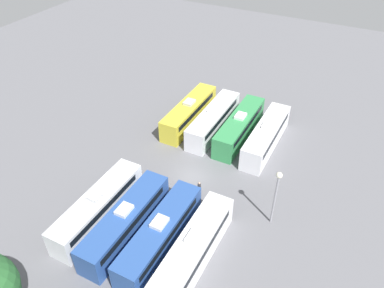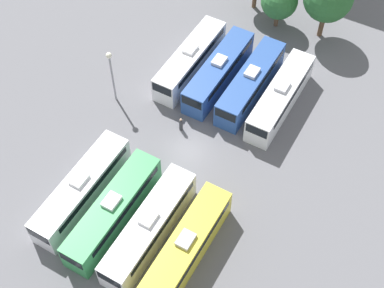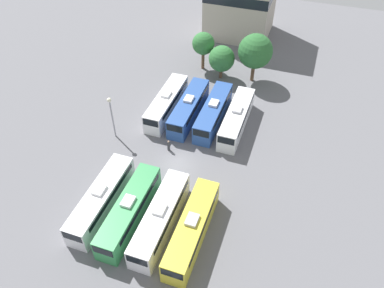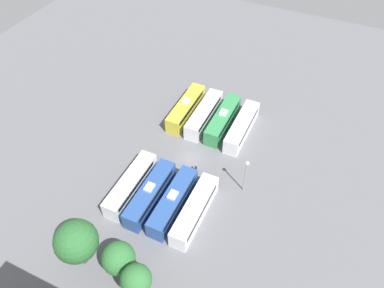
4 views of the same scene
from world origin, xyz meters
name	(u,v)px [view 3 (image 3 of 4)]	position (x,y,z in m)	size (l,w,h in m)	color
ground_plane	(177,163)	(0.00, 0.00, 0.00)	(116.97, 116.97, 0.00)	slate
bus_0	(102,198)	(-5.56, -9.44, 1.65)	(2.60, 11.74, 3.36)	silver
bus_1	(130,210)	(-1.85, -9.86, 1.65)	(2.60, 11.74, 3.36)	#338C4C
bus_2	(161,217)	(1.76, -9.68, 1.65)	(2.60, 11.74, 3.36)	silver
bus_3	(192,228)	(5.44, -9.86, 1.65)	(2.60, 11.74, 3.36)	gold
bus_4	(167,102)	(-5.30, 9.71, 1.65)	(2.60, 11.74, 3.36)	silver
bus_5	(189,107)	(-1.80, 9.68, 1.65)	(2.60, 11.74, 3.36)	#284C93
bus_6	(213,112)	(1.88, 9.88, 1.65)	(2.60, 11.74, 3.36)	#284C93
bus_7	(237,118)	(5.39, 9.59, 1.65)	(2.60, 11.74, 3.36)	silver
worker_person	(169,146)	(-1.96, 1.93, 0.78)	(0.36, 0.36, 1.68)	#333338
light_pole	(111,110)	(-10.06, 2.13, 4.54)	(0.60, 0.60, 6.54)	gray
tree_0	(203,44)	(-3.95, 23.05, 4.68)	(3.74, 3.74, 6.60)	brown
tree_1	(222,59)	(-0.20, 21.24, 3.56)	(4.27, 4.27, 5.72)	brown
tree_2	(255,51)	(4.96, 22.20, 5.35)	(5.52, 5.52, 8.14)	brown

